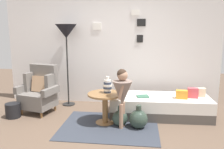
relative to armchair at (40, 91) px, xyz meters
The scene contains 16 objects.
ground_plane 1.81m from the armchair, 39.02° to the right, with size 12.00×12.00×0.00m, color brown.
gallery_wall 1.82m from the armchair, 31.83° to the left, with size 4.80×0.12×2.60m.
rug 1.69m from the armchair, 21.30° to the right, with size 1.69×1.32×0.01m, color #333842.
armchair is the anchor object (origin of this frame).
daybed 2.45m from the armchair, ahead, with size 1.92×0.85×0.40m.
pillow_head 3.20m from the armchair, ahead, with size 0.18×0.12×0.17m, color beige.
pillow_mid 3.04m from the armchair, ahead, with size 0.19×0.12×0.19m, color #D64C56.
pillow_back 2.82m from the armchair, ahead, with size 0.21×0.12×0.16m, color orange.
side_table 1.49m from the armchair, 17.32° to the right, with size 0.62×0.62×0.56m.
vase_striped 1.53m from the armchair, 15.03° to the right, with size 0.16×0.16×0.30m.
floor_lamp 1.33m from the armchair, 49.29° to the left, with size 0.46×0.46×1.79m.
person_child 1.86m from the armchair, 19.27° to the right, with size 0.34×0.34×1.04m.
book_on_daybed 2.10m from the armchair, ahead, with size 0.22×0.16×0.03m, color #3C6F57.
demijohn_near 1.81m from the armchair, 17.46° to the right, with size 0.28×0.28×0.37m.
demijohn_far 2.13m from the armchair, 16.24° to the right, with size 0.32×0.32×0.41m.
magazine_basket 0.63m from the armchair, 135.60° to the right, with size 0.28×0.28×0.28m, color black.
Camera 1 is at (0.68, -3.33, 1.69)m, focal length 37.62 mm.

